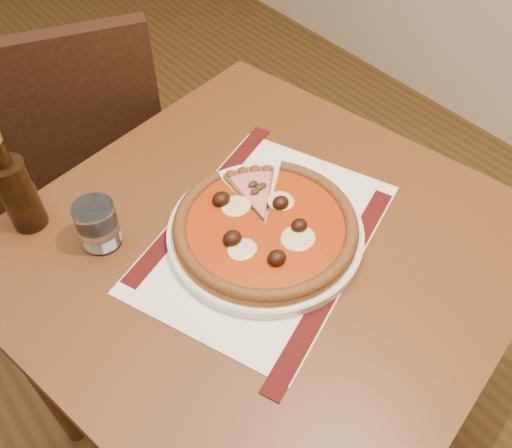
# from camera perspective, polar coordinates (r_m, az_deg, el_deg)

# --- Properties ---
(table) EXTENTS (0.93, 0.93, 0.75)m
(table) POSITION_cam_1_polar(r_m,az_deg,el_deg) (1.00, 0.73, -5.62)
(table) COLOR #613117
(table) RESTS_ON ground
(chair_far) EXTENTS (0.56, 0.56, 0.93)m
(chair_far) POSITION_cam_1_polar(r_m,az_deg,el_deg) (1.47, -18.55, 6.44)
(chair_far) COLOR black
(chair_far) RESTS_ON ground
(placemat) EXTENTS (0.54, 0.46, 0.00)m
(placemat) POSITION_cam_1_polar(r_m,az_deg,el_deg) (0.93, 0.99, -1.32)
(placemat) COLOR white
(placemat) RESTS_ON table
(plate) EXTENTS (0.33, 0.33, 0.02)m
(plate) POSITION_cam_1_polar(r_m,az_deg,el_deg) (0.92, 0.99, -0.92)
(plate) COLOR white
(plate) RESTS_ON placemat
(pizza) EXTENTS (0.31, 0.31, 0.04)m
(pizza) POSITION_cam_1_polar(r_m,az_deg,el_deg) (0.91, 1.01, -0.12)
(pizza) COLOR #B05F2A
(pizza) RESTS_ON plate
(ham_slice) EXTENTS (0.10, 0.13, 0.02)m
(ham_slice) POSITION_cam_1_polar(r_m,az_deg,el_deg) (0.97, 0.54, 3.92)
(ham_slice) COLOR #B05F2A
(ham_slice) RESTS_ON plate
(water_glass) EXTENTS (0.09, 0.09, 0.08)m
(water_glass) POSITION_cam_1_polar(r_m,az_deg,el_deg) (0.93, -16.33, -0.06)
(water_glass) COLOR white
(water_glass) RESTS_ON table
(bottle) EXTENTS (0.06, 0.06, 0.20)m
(bottle) POSITION_cam_1_polar(r_m,az_deg,el_deg) (0.98, -23.83, 3.16)
(bottle) COLOR #321D0C
(bottle) RESTS_ON table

